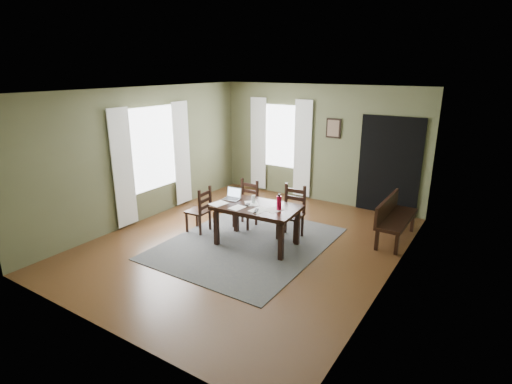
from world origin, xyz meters
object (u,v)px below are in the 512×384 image
Objects in this scene: bench at (393,216)px; water_bottle at (279,203)px; chair_end at (200,210)px; chair_back_right at (292,213)px; dining_table at (257,211)px; chair_back_left at (246,204)px; laptop at (233,196)px.

water_bottle reaches higher than bench.
chair_end is at bearing 116.88° from bench.
chair_back_right is at bearing 110.81° from chair_end.
water_bottle is (0.43, 0.02, 0.22)m from dining_table.
dining_table is 1.65× the size of chair_back_left.
chair_end is at bearing -170.97° from laptop.
chair_back_left is 2.86× the size of laptop.
chair_back_left is at bearing 150.05° from water_bottle.
chair_back_left is 1.33m from water_bottle.
chair_back_left is 2.78m from bench.
chair_back_right is at bearing 119.41° from bench.
chair_back_left reaches higher than dining_table.
chair_end is at bearing -130.27° from chair_back_left.
bench is 4.93× the size of water_bottle.
water_bottle is (-1.54, -1.53, 0.40)m from bench.
bench is 2.96m from laptop.
water_bottle reaches higher than chair_back_left.
chair_back_left is at bearing 138.58° from chair_end.
dining_table is 1.55× the size of chair_back_right.
water_bottle is (1.67, 0.10, 0.43)m from chair_end.
dining_table is 1.26m from chair_end.
dining_table is at bearing -46.63° from chair_back_left.
chair_back_left is (0.57, 0.73, 0.01)m from chair_end.
chair_end is 3.60m from bench.
bench is (1.97, 1.55, -0.18)m from dining_table.
chair_back_right reaches higher than dining_table.
bench is (2.64, 0.89, 0.01)m from chair_back_left.
chair_back_right reaches higher than chair_end.
laptop is at bearing 176.35° from water_bottle.
chair_back_right is (1.02, -0.02, 0.03)m from chair_back_left.
chair_end is 1.75m from chair_back_right.
chair_back_left reaches higher than bench.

